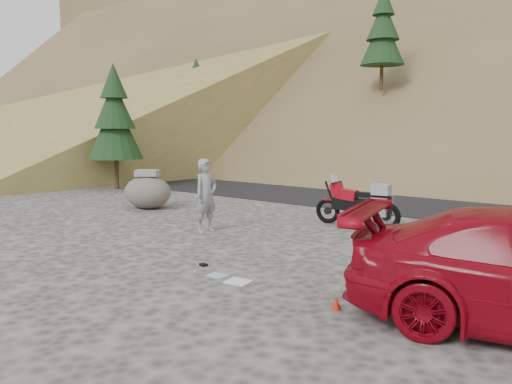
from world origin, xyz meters
The scene contains 12 objects.
ground centered at (0.00, 0.00, 0.00)m, with size 140.00×140.00×0.00m, color #3D3B39.
road centered at (0.00, 9.00, 0.00)m, with size 120.00×7.00×0.05m, color black.
conifer_verge centered at (-11.00, 4.50, 2.89)m, with size 2.20×2.20×5.04m.
motorcycle centered at (0.40, 3.53, 0.57)m, with size 2.23×0.79×1.33m.
man centered at (-2.18, 0.67, 0.00)m, with size 0.64×0.42×1.75m, color gray.
boulder centered at (-6.09, 2.09, 0.52)m, with size 1.95×1.83×1.19m.
small_rock centered at (-6.59, 2.30, 0.23)m, with size 0.78×0.70×0.46m.
gear_white_cloth centered at (0.96, -1.82, 0.01)m, with size 0.38×0.34×0.01m, color white.
gear_bottle centered at (3.63, -1.05, 0.11)m, with size 0.08×0.08×0.22m, color #1C32A8.
gear_funnel centered at (2.81, -1.90, 0.08)m, with size 0.13×0.13×0.17m, color red.
gear_glove_a centered at (-0.14, -1.49, 0.02)m, with size 0.14×0.10×0.04m, color black.
gear_blue_cloth centered at (0.47, -1.78, 0.01)m, with size 0.33×0.24×0.01m, color #8BBDD7.
Camera 1 is at (6.06, -7.71, 2.46)m, focal length 35.00 mm.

